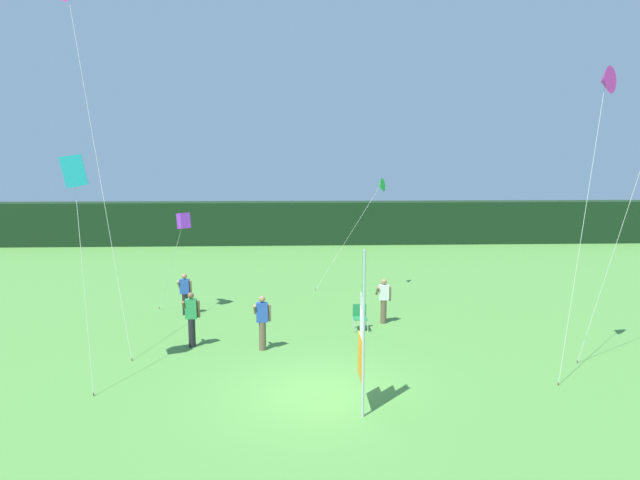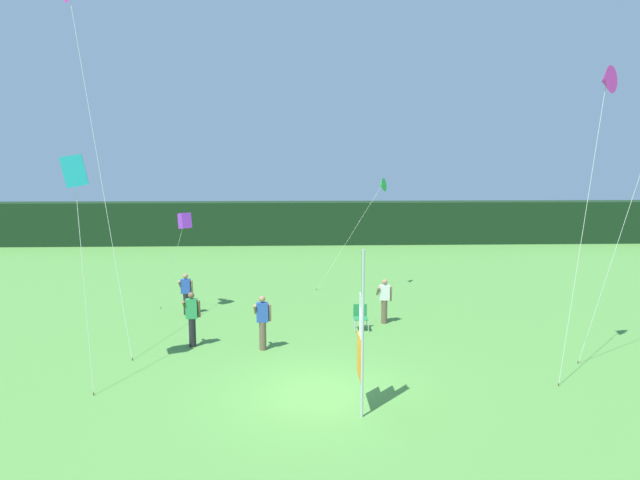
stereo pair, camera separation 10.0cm
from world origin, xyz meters
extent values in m
plane|color=#518E3D|center=(0.00, 0.00, 0.00)|extent=(120.00, 120.00, 0.00)
cube|color=black|center=(0.00, 26.92, 1.55)|extent=(80.00, 2.40, 3.11)
cylinder|color=#B7B7BC|center=(0.96, -1.43, 1.96)|extent=(0.06, 0.06, 3.93)
cube|color=orange|center=(0.96, -0.92, 1.23)|extent=(0.02, 0.97, 1.05)
cube|color=white|center=(0.96, -1.10, 2.28)|extent=(0.02, 0.60, 1.05)
cube|color=green|center=(0.96, -1.29, 3.32)|extent=(0.02, 0.23, 1.05)
cylinder|color=brown|center=(2.65, 6.04, 0.44)|extent=(0.22, 0.22, 0.88)
cube|color=white|center=(2.65, 6.04, 1.16)|extent=(0.36, 0.20, 0.55)
sphere|color=#A37556|center=(2.65, 6.04, 1.55)|extent=(0.20, 0.20, 0.20)
cylinder|color=#A37556|center=(2.42, 6.10, 1.21)|extent=(0.09, 0.48, 0.42)
cylinder|color=#A37556|center=(2.88, 6.05, 1.11)|extent=(0.09, 0.14, 0.56)
cylinder|color=black|center=(-4.88, 7.54, 0.42)|extent=(0.22, 0.22, 0.84)
cube|color=#284CA8|center=(-4.88, 7.54, 1.12)|extent=(0.36, 0.20, 0.56)
sphere|color=#A37556|center=(-4.88, 7.54, 1.52)|extent=(0.20, 0.20, 0.20)
cylinder|color=#A37556|center=(-5.11, 7.60, 1.18)|extent=(0.09, 0.48, 0.42)
cylinder|color=#A37556|center=(-4.65, 7.55, 1.08)|extent=(0.09, 0.14, 0.56)
cylinder|color=brown|center=(-1.62, 3.29, 0.46)|extent=(0.22, 0.22, 0.91)
cube|color=#284CA8|center=(-1.62, 3.29, 1.22)|extent=(0.36, 0.20, 0.61)
sphere|color=#A37556|center=(-1.62, 3.29, 1.64)|extent=(0.20, 0.20, 0.20)
cylinder|color=#A37556|center=(-1.85, 3.36, 1.30)|extent=(0.09, 0.48, 0.42)
cylinder|color=#A37556|center=(-1.39, 3.30, 1.20)|extent=(0.09, 0.14, 0.56)
cylinder|color=black|center=(-3.90, 3.69, 0.47)|extent=(0.22, 0.22, 0.93)
cube|color=#2D8E4C|center=(-3.90, 3.69, 1.25)|extent=(0.36, 0.20, 0.63)
sphere|color=brown|center=(-3.90, 3.69, 1.68)|extent=(0.20, 0.20, 0.20)
cylinder|color=brown|center=(-4.13, 3.75, 1.34)|extent=(0.09, 0.48, 0.42)
cylinder|color=brown|center=(-3.67, 3.70, 1.24)|extent=(0.09, 0.14, 0.56)
cylinder|color=#BCBCC1|center=(1.45, 4.94, 0.21)|extent=(0.03, 0.03, 0.42)
cylinder|color=#BCBCC1|center=(1.93, 4.94, 0.21)|extent=(0.03, 0.03, 0.42)
cylinder|color=#BCBCC1|center=(1.45, 5.42, 0.21)|extent=(0.03, 0.03, 0.42)
cylinder|color=#BCBCC1|center=(1.93, 5.42, 0.21)|extent=(0.03, 0.03, 0.42)
cube|color=#237F42|center=(1.69, 5.18, 0.43)|extent=(0.48, 0.48, 0.03)
cube|color=#237F42|center=(1.69, 5.42, 0.67)|extent=(0.48, 0.03, 0.44)
cylinder|color=brown|center=(-5.68, 0.01, 0.04)|extent=(0.03, 0.03, 0.08)
cylinder|color=silver|center=(-5.99, 0.60, 2.81)|extent=(0.63, 1.20, 5.63)
cube|color=#23B2C6|center=(-6.30, 1.19, 5.62)|extent=(0.80, 0.72, 0.87)
cylinder|color=brown|center=(6.35, 0.13, 0.04)|extent=(0.03, 0.03, 0.08)
cylinder|color=silver|center=(7.08, 0.79, 4.02)|extent=(1.49, 1.34, 8.04)
cone|color=#DB33A8|center=(7.82, 1.46, 8.04)|extent=(0.78, 0.70, 0.76)
cylinder|color=brown|center=(-6.11, 8.43, 0.04)|extent=(0.03, 0.03, 0.08)
cylinder|color=silver|center=(-5.51, 8.18, 1.82)|extent=(1.21, 0.51, 3.64)
cube|color=purple|center=(-4.91, 7.93, 3.64)|extent=(0.60, 0.62, 0.65)
cylinder|color=brown|center=(7.70, 1.71, 0.04)|extent=(0.03, 0.03, 0.08)
cylinder|color=silver|center=(9.03, 1.79, 4.98)|extent=(2.68, 0.16, 9.96)
cylinder|color=brown|center=(-5.46, 2.49, 0.04)|extent=(0.03, 0.03, 0.08)
cylinder|color=silver|center=(-6.63, 3.90, 5.62)|extent=(2.35, 2.83, 11.25)
cylinder|color=brown|center=(0.34, 11.48, 0.04)|extent=(0.03, 0.03, 0.08)
cylinder|color=silver|center=(1.83, 11.42, 2.44)|extent=(2.99, 0.13, 4.89)
cone|color=green|center=(3.32, 11.36, 4.88)|extent=(0.57, 0.70, 0.65)
camera|label=1|loc=(-0.57, -13.25, 5.76)|focal=30.48mm
camera|label=2|loc=(-0.47, -13.25, 5.76)|focal=30.48mm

